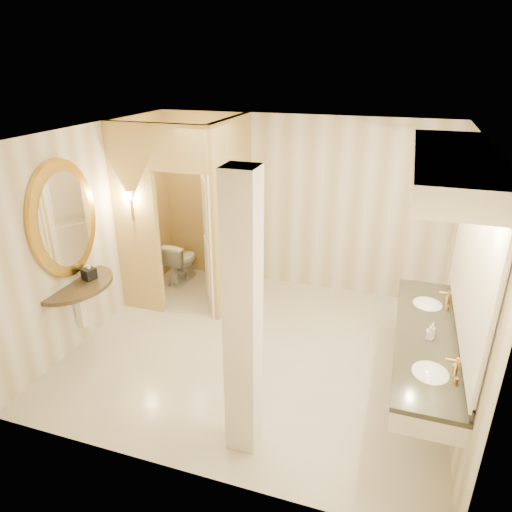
{
  "coord_description": "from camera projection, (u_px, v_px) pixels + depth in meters",
  "views": [
    {
      "loc": [
        1.5,
        -4.66,
        3.43
      ],
      "look_at": [
        -0.08,
        0.2,
        1.21
      ],
      "focal_mm": 32.0,
      "sensor_mm": 36.0,
      "label": 1
    }
  ],
  "objects": [
    {
      "name": "wall_left",
      "position": [
        94.0,
        232.0,
        5.95
      ],
      "size": [
        0.02,
        4.0,
        2.7
      ],
      "primitive_type": "cube",
      "color": "silver",
      "rests_on": "floor"
    },
    {
      "name": "toilet_closet",
      "position": [
        203.0,
        215.0,
        6.47
      ],
      "size": [
        1.5,
        1.55,
        2.7
      ],
      "color": "tan",
      "rests_on": "floor"
    },
    {
      "name": "floor",
      "position": [
        257.0,
        349.0,
        5.85
      ],
      "size": [
        4.5,
        4.5,
        0.0
      ],
      "primitive_type": "plane",
      "color": "beige",
      "rests_on": "ground"
    },
    {
      "name": "console_shelf",
      "position": [
        68.0,
        247.0,
        5.47
      ],
      "size": [
        1.09,
        1.09,
        1.99
      ],
      "color": "black",
      "rests_on": "floor"
    },
    {
      "name": "wall_back",
      "position": [
        297.0,
        205.0,
        7.06
      ],
      "size": [
        4.5,
        0.02,
        2.7
      ],
      "primitive_type": "cube",
      "color": "silver",
      "rests_on": "floor"
    },
    {
      "name": "wall_sconce",
      "position": [
        130.0,
        197.0,
        6.09
      ],
      "size": [
        0.14,
        0.14,
        0.42
      ],
      "color": "gold",
      "rests_on": "toilet_closet"
    },
    {
      "name": "pillar",
      "position": [
        243.0,
        322.0,
        3.92
      ],
      "size": [
        0.28,
        0.28,
        2.7
      ],
      "primitive_type": "cube",
      "color": "white",
      "rests_on": "floor"
    },
    {
      "name": "wall_right",
      "position": [
        466.0,
        279.0,
        4.67
      ],
      "size": [
        0.02,
        4.0,
        2.7
      ],
      "primitive_type": "cube",
      "color": "silver",
      "rests_on": "floor"
    },
    {
      "name": "soap_bottle_b",
      "position": [
        431.0,
        331.0,
        4.55
      ],
      "size": [
        0.08,
        0.08,
        0.1
      ],
      "primitive_type": "imported",
      "rotation": [
        0.0,
        0.0,
        -0.04
      ],
      "color": "silver",
      "rests_on": "vanity"
    },
    {
      "name": "soap_bottle_a",
      "position": [
        430.0,
        333.0,
        4.49
      ],
      "size": [
        0.07,
        0.07,
        0.14
      ],
      "primitive_type": "imported",
      "rotation": [
        0.0,
        0.0,
        -0.06
      ],
      "color": "beige",
      "rests_on": "vanity"
    },
    {
      "name": "ceiling",
      "position": [
        258.0,
        134.0,
        4.78
      ],
      "size": [
        4.5,
        4.5,
        0.0
      ],
      "primitive_type": "plane",
      "rotation": [
        3.14,
        0.0,
        0.0
      ],
      "color": "white",
      "rests_on": "wall_back"
    },
    {
      "name": "soap_bottle_c",
      "position": [
        432.0,
        331.0,
        4.48
      ],
      "size": [
        0.09,
        0.09,
        0.18
      ],
      "primitive_type": "imported",
      "rotation": [
        0.0,
        0.0,
        -0.31
      ],
      "color": "#C6B28C",
      "rests_on": "vanity"
    },
    {
      "name": "tissue_box",
      "position": [
        89.0,
        274.0,
        5.72
      ],
      "size": [
        0.18,
        0.18,
        0.14
      ],
      "primitive_type": "cube",
      "rotation": [
        0.0,
        0.0,
        -0.32
      ],
      "color": "black",
      "rests_on": "console_shelf"
    },
    {
      "name": "wall_front",
      "position": [
        179.0,
        347.0,
        3.57
      ],
      "size": [
        4.5,
        0.02,
        2.7
      ],
      "primitive_type": "cube",
      "color": "silver",
      "rests_on": "floor"
    },
    {
      "name": "toilet",
      "position": [
        181.0,
        261.0,
        7.54
      ],
      "size": [
        0.44,
        0.71,
        0.7
      ],
      "primitive_type": "imported",
      "rotation": [
        0.0,
        0.0,
        3.07
      ],
      "color": "white",
      "rests_on": "floor"
    },
    {
      "name": "vanity",
      "position": [
        444.0,
        266.0,
        4.29
      ],
      "size": [
        0.75,
        2.59,
        2.09
      ],
      "color": "white",
      "rests_on": "floor"
    }
  ]
}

